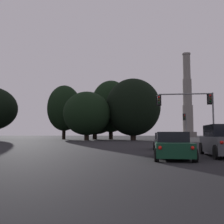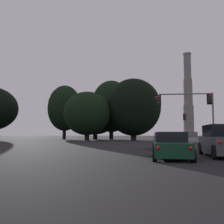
# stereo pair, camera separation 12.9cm
# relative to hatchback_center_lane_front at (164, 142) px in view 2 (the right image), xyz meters

# --- Properties ---
(hatchback_center_lane_front) EXTENTS (2.07, 4.17, 1.44)m
(hatchback_center_lane_front) POSITION_rel_hatchback_center_lane_front_xyz_m (0.00, 0.00, 0.00)
(hatchback_center_lane_front) COLOR #4C4F54
(hatchback_center_lane_front) RESTS_ON ground_plane
(suv_right_lane_second) EXTENTS (2.23, 4.95, 1.86)m
(suv_right_lane_second) POSITION_rel_hatchback_center_lane_front_xyz_m (2.86, -7.22, 0.23)
(suv_right_lane_second) COLOR #4C4F54
(suv_right_lane_second) RESTS_ON ground_plane
(sedan_center_lane_second) EXTENTS (2.15, 4.76, 1.43)m
(sedan_center_lane_second) POSITION_rel_hatchback_center_lane_front_xyz_m (-0.28, -8.64, 0.00)
(sedan_center_lane_second) COLOR #0F3823
(sedan_center_lane_second) RESTS_ON ground_plane
(traffic_light_far_right) EXTENTS (0.78, 0.50, 5.25)m
(traffic_light_far_right) POSITION_rel_hatchback_center_lane_front_xyz_m (6.19, 27.05, 2.79)
(traffic_light_far_right) COLOR slate
(traffic_light_far_right) RESTS_ON ground_plane
(traffic_light_overhead_right) EXTENTS (6.31, 0.50, 5.86)m
(traffic_light_overhead_right) POSITION_rel_hatchback_center_lane_front_xyz_m (3.74, 6.21, 3.85)
(traffic_light_overhead_right) COLOR slate
(traffic_light_overhead_right) RESTS_ON ground_plane
(smokestack) EXTENTS (7.94, 7.94, 40.87)m
(smokestack) POSITION_rel_hatchback_center_lane_front_xyz_m (19.97, 105.27, 15.40)
(smokestack) COLOR slate
(smokestack) RESTS_ON ground_plane
(treeline_far_left) EXTENTS (10.66, 9.60, 15.44)m
(treeline_far_left) POSITION_rel_hatchback_center_lane_front_xyz_m (-9.97, 44.42, 7.97)
(treeline_far_left) COLOR black
(treeline_far_left) RESTS_ON ground_plane
(treeline_far_right) EXTENTS (12.40, 11.16, 13.99)m
(treeline_far_right) POSITION_rel_hatchback_center_lane_front_xyz_m (-3.89, 35.99, 6.81)
(treeline_far_right) COLOR black
(treeline_far_right) RESTS_ON ground_plane
(treeline_left_mid) EXTENTS (9.04, 8.14, 14.41)m
(treeline_left_mid) POSITION_rel_hatchback_center_lane_front_xyz_m (-22.51, 44.34, 7.64)
(treeline_left_mid) COLOR black
(treeline_left_mid) RESTS_ON ground_plane
(treeline_center_left) EXTENTS (11.69, 10.52, 10.83)m
(treeline_center_left) POSITION_rel_hatchback_center_lane_front_xyz_m (-14.21, 44.48, 5.38)
(treeline_center_left) COLOR black
(treeline_center_left) RESTS_ON ground_plane
(treeline_right_mid) EXTENTS (10.44, 9.40, 10.73)m
(treeline_right_mid) POSITION_rel_hatchback_center_lane_front_xyz_m (-13.96, 33.15, 5.25)
(treeline_right_mid) COLOR black
(treeline_right_mid) RESTS_ON ground_plane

